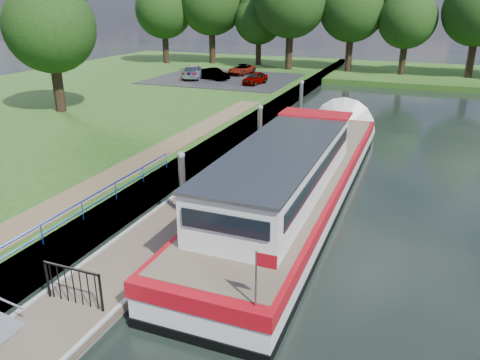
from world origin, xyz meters
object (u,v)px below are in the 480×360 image
at_px(barge, 301,174).
at_px(car_b, 214,74).
at_px(car_c, 194,72).
at_px(pontoon, 228,180).
at_px(car_d, 242,69).
at_px(car_a, 255,78).

relative_size(barge, car_b, 6.27).
distance_m(barge, car_c, 29.73).
relative_size(pontoon, car_b, 8.89).
bearing_deg(car_c, pontoon, 106.61).
bearing_deg(pontoon, car_b, 115.88).
bearing_deg(barge, car_c, 125.87).
bearing_deg(car_b, car_c, 112.59).
bearing_deg(car_d, barge, -57.08).
distance_m(car_b, car_d, 4.45).
xyz_separation_m(car_c, car_d, (3.53, 4.30, -0.12)).
height_order(car_b, car_c, car_c).
distance_m(pontoon, car_c, 27.56).
xyz_separation_m(car_b, car_d, (1.27, 4.27, -0.03)).
xyz_separation_m(barge, car_d, (-13.89, 28.39, 0.28)).
height_order(barge, car_b, barge).
xyz_separation_m(pontoon, barge, (3.60, -0.28, 0.90)).
relative_size(car_a, car_d, 0.86).
relative_size(pontoon, car_a, 9.12).
bearing_deg(car_b, pontoon, -132.30).
relative_size(car_a, car_b, 0.97).
distance_m(pontoon, car_d, 29.96).
bearing_deg(car_a, pontoon, -64.39).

